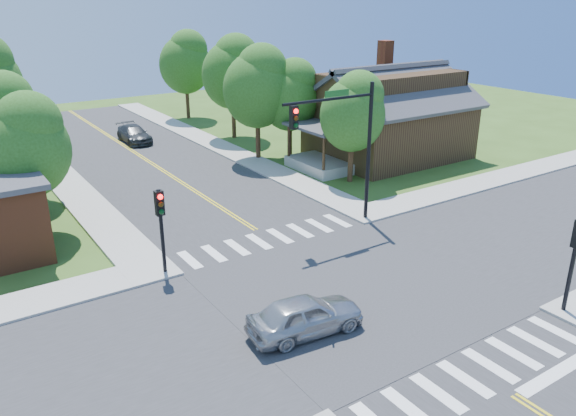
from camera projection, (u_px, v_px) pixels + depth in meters
ground at (351, 292)px, 22.46m from camera, size 100.00×100.00×0.00m
road_ns at (351, 291)px, 22.45m from camera, size 10.00×90.00×0.04m
road_ew at (351, 291)px, 22.45m from camera, size 90.00×10.00×0.04m
intersection_patch at (351, 292)px, 22.46m from camera, size 10.20×10.20×0.06m
sidewalk_ne at (378, 149)px, 42.94m from camera, size 40.00×40.00×0.14m
crosswalk_north at (269, 239)px, 27.27m from camera, size 8.85×2.00×0.01m
crosswalk_south at (478, 372)px, 17.62m from camera, size 8.85×2.00×0.01m
centerline at (351, 291)px, 22.45m from camera, size 0.30×90.00×0.01m
stop_bar at (565, 369)px, 17.84m from camera, size 4.60×0.45×0.09m
signal_mast_ne at (344, 134)px, 27.11m from camera, size 5.30×0.42×7.20m
signal_pole_se at (576, 248)px, 20.04m from camera, size 0.34×0.42×3.80m
signal_pole_nw at (161, 216)px, 22.95m from camera, size 0.34×0.42×3.80m
house_ne at (389, 111)px, 40.18m from camera, size 13.05×8.80×7.11m
tree_e_a at (354, 110)px, 34.22m from camera, size 4.10×3.90×6.98m
tree_e_b at (291, 93)px, 39.33m from camera, size 4.20×3.99×7.15m
tree_e_c at (233, 70)px, 44.92m from camera, size 4.94×4.69×8.40m
tree_e_d at (186, 61)px, 52.31m from camera, size 4.86×4.61×8.26m
tree_w_a at (26, 143)px, 26.25m from camera, size 4.17×3.97×7.10m
tree_w_b at (3, 116)px, 31.31m from camera, size 4.32×4.10×7.34m
tree_house at (258, 84)px, 38.78m from camera, size 4.80×4.56×8.16m
tree_bldg at (25, 133)px, 30.82m from camera, size 3.61×3.43×6.13m
car_silver at (305, 316)px, 19.45m from camera, size 2.55×4.51×1.42m
car_dgrey at (134, 135)px, 45.01m from camera, size 1.94×4.54×1.30m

